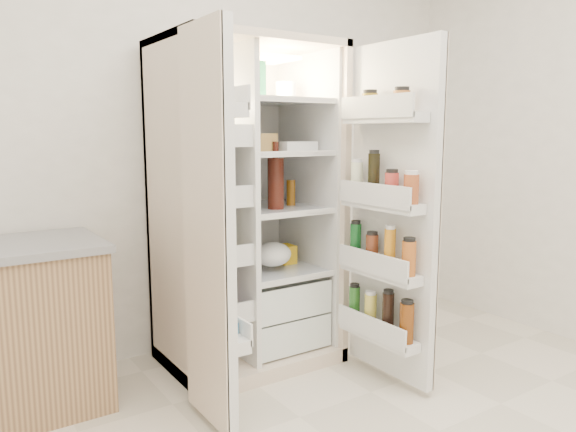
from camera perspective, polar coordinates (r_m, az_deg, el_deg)
wall_back at (r=3.33m, az=-9.89°, el=9.28°), size 4.00×0.02×2.70m
refrigerator at (r=3.14m, az=-4.50°, el=-1.71°), size 0.92×0.70×1.80m
freezer_door at (r=2.35m, az=-8.24°, el=-1.60°), size 0.15×0.40×1.72m
fridge_door at (r=2.85m, az=10.67°, el=-0.23°), size 0.17×0.58×1.72m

